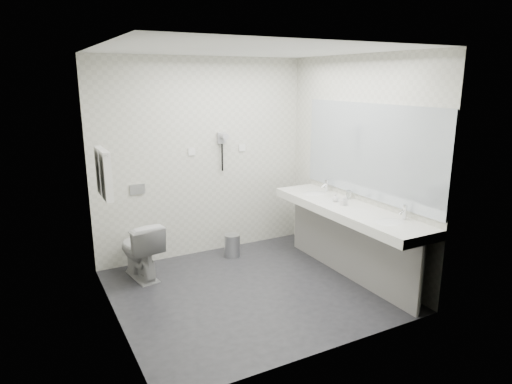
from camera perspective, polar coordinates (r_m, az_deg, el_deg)
floor at (r=5.02m, az=-0.72°, el=-12.29°), size 2.80×2.80×0.00m
ceiling at (r=4.50m, az=-0.82°, el=17.55°), size 2.80×2.80×0.00m
wall_back at (r=5.76m, az=-6.75°, el=4.23°), size 2.80×0.00×2.80m
wall_front at (r=3.53m, az=9.01°, el=-2.22°), size 2.80×0.00×2.80m
wall_left at (r=4.16m, az=-18.15°, el=-0.24°), size 0.00×2.60×2.60m
wall_right at (r=5.37m, az=12.63°, el=3.27°), size 0.00×2.60×2.60m
vanity_counter at (r=5.16m, az=11.47°, el=-2.28°), size 0.55×2.20×0.10m
vanity_panel at (r=5.30m, az=11.46°, el=-6.65°), size 0.03×2.15×0.75m
vanity_post_near at (r=4.64m, az=20.04°, el=-10.37°), size 0.06×0.06×0.75m
vanity_post_far at (r=6.11m, az=5.48°, el=-3.63°), size 0.06×0.06×0.75m
mirror at (r=5.18m, az=14.06°, el=5.04°), size 0.02×2.20×1.05m
basin_near at (r=4.69m, az=16.54°, el=-3.81°), size 0.40×0.31×0.05m
basin_far at (r=5.64m, az=7.31°, el=-0.31°), size 0.40×0.31×0.05m
faucet_near at (r=4.80m, az=18.28°, el=-2.41°), size 0.04×0.04×0.15m
faucet_far at (r=5.73m, az=8.93°, el=0.79°), size 0.04×0.04×0.15m
soap_bottle_a at (r=5.14m, az=10.97°, el=-1.19°), size 0.05×0.05×0.09m
soap_bottle_b at (r=5.28m, az=10.03°, el=-0.73°), size 0.10×0.10×0.09m
soap_bottle_c at (r=5.15m, az=11.29°, el=-1.04°), size 0.05×0.05×0.11m
glass_left at (r=5.43m, az=11.63°, el=-0.34°), size 0.07×0.07×0.10m
toilet at (r=5.35m, az=-14.47°, el=-7.06°), size 0.47×0.71×0.68m
flush_plate at (r=5.56m, az=-14.77°, el=0.34°), size 0.18×0.02×0.12m
pedal_bin at (r=5.84m, az=-3.01°, el=-6.85°), size 0.23×0.23×0.28m
bin_lid at (r=5.79m, az=-3.03°, el=-5.48°), size 0.20×0.20×0.02m
towel_rail at (r=4.64m, az=-19.06°, el=4.91°), size 0.02×0.62×0.02m
towel_near at (r=4.55m, az=-18.42°, el=1.96°), size 0.07×0.24×0.48m
towel_far at (r=4.82m, az=-19.01°, el=2.57°), size 0.07×0.24×0.48m
dryer_cradle at (r=5.79m, az=-4.39°, el=6.84°), size 0.10×0.04×0.14m
dryer_barrel at (r=5.72m, az=-4.11°, el=7.06°), size 0.08×0.14×0.08m
dryer_cord at (r=5.81m, az=-4.29°, el=4.38°), size 0.02×0.02×0.35m
switch_plate_a at (r=5.68m, az=-8.14°, el=5.07°), size 0.09×0.02×0.09m
switch_plate_b at (r=5.95m, az=-1.78°, el=5.62°), size 0.09×0.02×0.09m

